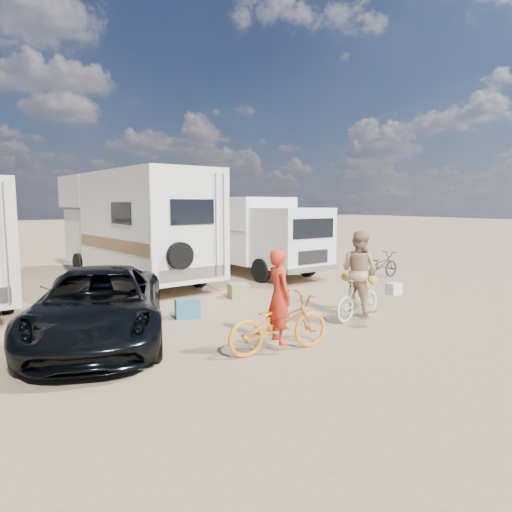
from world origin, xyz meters
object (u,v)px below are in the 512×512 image
box_truck (250,235)px  bike_woman (358,299)px  bike_parked (380,265)px  rider_woman (359,280)px  rv_main (133,228)px  dark_suv (99,305)px  bike_man (279,324)px  rider_man (279,306)px  crate (238,291)px  cooler (187,308)px

box_truck → bike_woman: box_truck is taller
bike_parked → rider_woman: bearing=123.9°
rv_main → box_truck: (4.24, -0.36, -0.38)m
dark_suv → bike_woman: (5.24, -1.40, -0.21)m
dark_suv → bike_parked: size_ratio=2.81×
box_truck → bike_man: size_ratio=3.51×
dark_suv → rider_man: rider_man is taller
dark_suv → crate: size_ratio=9.79×
box_truck → cooler: size_ratio=12.62×
box_truck → crate: bearing=-130.0°
bike_man → cooler: 3.08m
rider_man → bike_woman: bearing=-66.2°
bike_woman → cooler: size_ratio=2.89×
cooler → crate: 2.44m
rider_man → bike_parked: bearing=-52.7°
box_truck → rider_man: box_truck is taller
rider_woman → bike_parked: bearing=-63.7°
dark_suv → rider_woman: size_ratio=2.72×
crate → bike_woman: bearing=-72.4°
rider_woman → cooler: size_ratio=3.36×
rv_main → rider_man: size_ratio=4.60×
dark_suv → crate: (4.15, 2.03, -0.48)m
box_truck → rv_main: bearing=170.4°
bike_woman → bike_parked: 5.95m
rv_main → bike_parked: 8.39m
rider_man → crate: rider_man is taller
bike_man → rider_man: rider_man is taller
bike_woman → rider_woman: (0.00, 0.00, 0.43)m
rider_man → cooler: bearing=12.8°
rv_main → bike_parked: bearing=-35.0°
rider_man → dark_suv: bearing=52.6°
rider_woman → cooler: 3.87m
rider_woman → crate: bearing=5.6°
rider_man → crate: 4.69m
bike_parked → box_truck: bearing=36.6°
dark_suv → rider_man: bearing=-23.7°
rider_man → crate: (1.68, 4.34, -0.61)m
rv_main → dark_suv: (-2.59, -6.19, -1.09)m
bike_man → dark_suv: bearing=52.6°
cooler → box_truck: bearing=62.4°
dark_suv → rider_man: (2.46, -2.31, 0.13)m
dark_suv → bike_woman: size_ratio=3.16×
crate → dark_suv: bearing=-153.9°
bike_woman → crate: 3.61m
bike_man → crate: bike_man is taller
dark_suv → bike_parked: 10.17m
crate → cooler: bearing=-147.9°
cooler → crate: bearing=47.5°
rv_main → rider_woman: bearing=-77.7°
rv_main → rider_woman: (2.64, -7.59, -0.87)m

